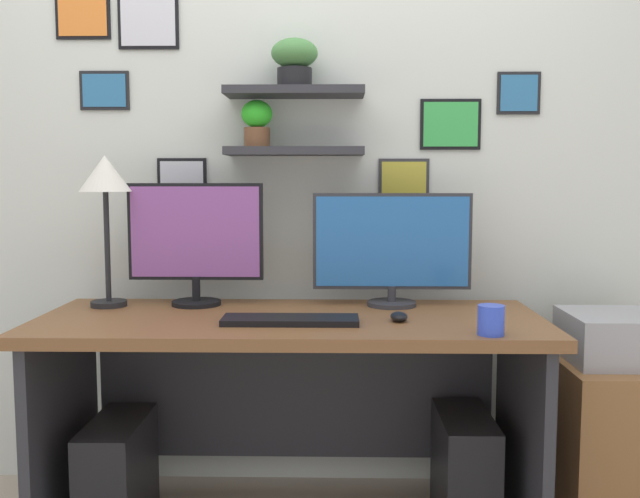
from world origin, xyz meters
The scene contains 12 objects.
back_wall_assembly centered at (0.00, 0.44, 1.36)m, with size 4.40×0.24×2.70m.
desk centered at (0.00, 0.06, 0.54)m, with size 1.70×0.68×0.75m.
monitor_left centered at (-0.36, 0.22, 0.99)m, with size 0.49×0.18×0.45m.
monitor_right centered at (0.36, 0.22, 0.97)m, with size 0.58×0.18×0.41m.
keyboard centered at (0.01, -0.11, 0.76)m, with size 0.44×0.14×0.02m, color black.
computer_mouse centered at (0.36, -0.07, 0.77)m, with size 0.06×0.09×0.03m, color black.
desk_lamp centered at (-0.67, 0.18, 1.19)m, with size 0.19×0.19×0.55m.
coffee_mug centered at (0.62, -0.27, 0.80)m, with size 0.08×0.08×0.09m, color blue.
drawer_cabinet centered at (1.16, 0.10, 0.29)m, with size 0.44×0.50×0.57m, color brown.
printer centered at (1.16, 0.10, 0.66)m, with size 0.38×0.34×0.17m, color #9E9EA3.
computer_tower_left centered at (-0.59, -0.04, 0.20)m, with size 0.18×0.40×0.39m, color black.
computer_tower_right centered at (0.60, 0.03, 0.20)m, with size 0.18×0.40×0.40m, color black.
Camera 1 is at (0.15, -2.35, 1.21)m, focal length 39.60 mm.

